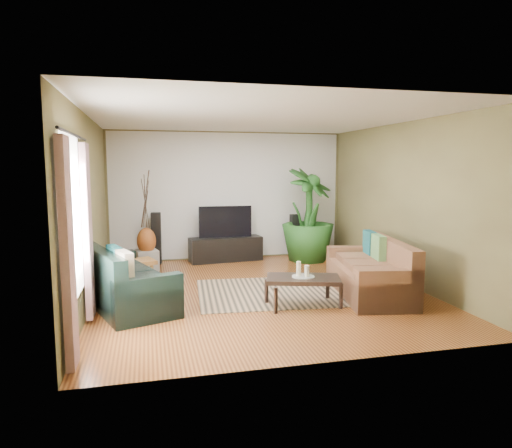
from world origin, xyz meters
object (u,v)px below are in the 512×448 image
object	(u,v)px
speaker_right	(294,236)
vase	(146,241)
potted_plant	(308,215)
pedestal	(147,260)
television	(225,222)
speaker_left	(156,238)
tv_stand	(226,249)
side_table	(140,275)
sofa_right	(369,268)
sofa_left	(125,275)
coffee_table	(303,291)

from	to	relation	value
speaker_right	vase	xyz separation A→B (m)	(-3.14, -0.59, 0.10)
potted_plant	pedestal	distance (m)	3.39
television	pedestal	bearing A→B (deg)	-161.09
speaker_left	vase	size ratio (longest dim) A/B	2.08
tv_stand	side_table	xyz separation A→B (m)	(-1.72, -1.89, -0.01)
pedestal	vase	world-z (taller)	vase
sofa_right	television	distance (m)	3.52
sofa_left	speaker_left	size ratio (longest dim) A/B	1.99
television	vase	xyz separation A→B (m)	(-1.61, -0.55, -0.26)
sofa_left	speaker_left	world-z (taller)	speaker_left
speaker_left	speaker_right	distance (m)	2.94
sofa_right	vase	bearing A→B (deg)	-117.08
side_table	tv_stand	bearing A→B (deg)	47.63
coffee_table	potted_plant	size ratio (longest dim) A/B	0.53
side_table	speaker_left	bearing A→B (deg)	80.98
sofa_right	speaker_left	xyz separation A→B (m)	(-3.12, 3.09, 0.10)
television	vase	bearing A→B (deg)	-161.09
tv_stand	vase	size ratio (longest dim) A/B	3.01
television	pedestal	xyz separation A→B (m)	(-1.61, -0.55, -0.63)
speaker_left	tv_stand	bearing A→B (deg)	3.25
sofa_right	pedestal	distance (m)	4.16
side_table	sofa_left	bearing A→B (deg)	-103.35
television	potted_plant	xyz separation A→B (m)	(1.69, -0.39, 0.14)
sofa_right	vase	xyz separation A→B (m)	(-3.32, 2.50, 0.14)
side_table	potted_plant	bearing A→B (deg)	24.02
potted_plant	vase	distance (m)	3.32
speaker_right	sofa_right	bearing A→B (deg)	-88.86
coffee_table	pedestal	size ratio (longest dim) A/B	2.62
coffee_table	speaker_right	xyz separation A→B (m)	(0.99, 3.40, 0.26)
sofa_left	side_table	world-z (taller)	sofa_left
speaker_left	speaker_right	bearing A→B (deg)	5.52
sofa_right	sofa_left	bearing A→B (deg)	-85.67
sofa_left	vase	world-z (taller)	sofa_left
coffee_table	vase	bearing A→B (deg)	143.83
speaker_right	vase	distance (m)	3.19
tv_stand	speaker_right	world-z (taller)	speaker_right
sofa_left	potted_plant	size ratio (longest dim) A/B	1.07
tv_stand	coffee_table	bearing A→B (deg)	-87.09
coffee_table	speaker_left	size ratio (longest dim) A/B	0.98
speaker_left	television	bearing A→B (deg)	4.06
tv_stand	speaker_right	distance (m)	1.55
speaker_left	potted_plant	size ratio (longest dim) A/B	0.54
coffee_table	potted_plant	world-z (taller)	potted_plant
potted_plant	sofa_left	bearing A→B (deg)	-147.29
sofa_left	side_table	xyz separation A→B (m)	(0.19, 0.79, -0.19)
potted_plant	vase	size ratio (longest dim) A/B	3.87
sofa_left	speaker_left	distance (m)	2.78
sofa_left	sofa_right	bearing A→B (deg)	-115.12
vase	side_table	world-z (taller)	vase
sofa_right	vase	world-z (taller)	sofa_right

